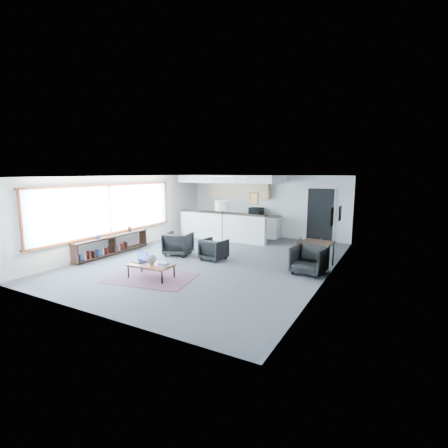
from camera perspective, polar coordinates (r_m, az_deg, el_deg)
The scene contains 21 objects.
room at distance 9.98m, azimuth -2.06°, elevation 0.89°, with size 7.02×9.02×2.62m.
window at distance 11.48m, azimuth -19.48°, elevation 2.23°, with size 0.10×5.95×1.66m.
console at distance 11.44m, azimuth -19.19°, elevation -3.51°, with size 0.35×3.00×0.80m.
kitchenette at distance 13.77m, azimuth 1.58°, elevation 3.47°, with size 4.20×1.96×2.60m.
doorway at distance 13.29m, azimuth 16.56°, elevation 1.59°, with size 1.10×0.12×2.15m.
track_light at distance 12.09m, azimuth 0.89°, elevation 8.16°, with size 1.60×0.07×0.15m.
wall_art_lower at distance 9.09m, azimuth 18.42°, elevation 1.22°, with size 0.03×0.38×0.48m.
wall_art_upper at distance 10.37m, azimuth 19.73°, elevation 1.79°, with size 0.03×0.34×0.44m.
kilim_rug at distance 8.74m, azimuth -12.63°, elevation -9.23°, with size 2.41×1.88×0.01m.
coffee_table at distance 8.64m, azimuth -12.70°, elevation -7.08°, with size 1.18×0.69×0.37m.
laptop at distance 8.94m, azimuth -14.38°, elevation -5.93°, with size 0.38×0.32×0.26m.
ceramic_pot at distance 8.60m, azimuth -12.66°, elevation -6.08°, with size 0.26×0.26×0.26m.
book_stack at distance 8.44m, azimuth -10.54°, elevation -6.94°, with size 0.30×0.25×0.08m.
coaster at distance 8.36m, azimuth -13.16°, elevation -7.43°, with size 0.10×0.10×0.01m.
armchair_left at distance 10.86m, azimuth -8.05°, elevation -3.25°, with size 0.81×0.76×0.84m, color black.
armchair_right at distance 10.18m, azimuth -1.79°, elevation -4.29°, with size 0.72×0.67×0.74m, color black.
floor_lamp at distance 11.31m, azimuth -0.31°, elevation 2.94°, with size 0.50×0.50×1.74m.
dining_table at distance 9.74m, azimuth 15.91°, elevation -3.45°, with size 0.97×0.97×0.73m.
dining_chair_near at distance 9.08m, azimuth 14.71°, elevation -6.27°, with size 0.71×0.66×0.73m, color black.
dining_chair_far at distance 10.76m, azimuth 14.92°, elevation -4.24°, with size 0.58×0.54×0.60m, color black.
microwave at distance 13.82m, azimuth 5.68°, elevation 2.39°, with size 0.57×0.32×0.39m, color black.
Camera 1 is at (5.07, -8.47, 2.72)m, focal length 26.00 mm.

